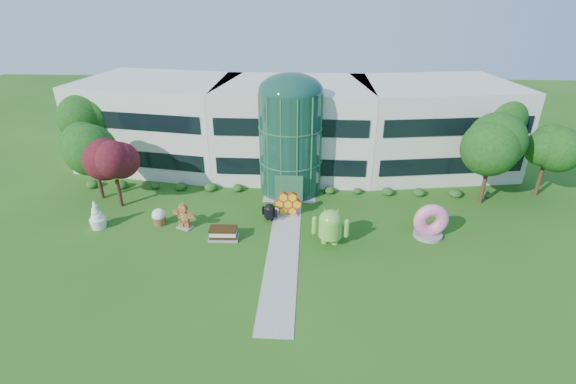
# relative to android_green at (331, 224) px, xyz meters

# --- Properties ---
(ground) EXTENTS (140.00, 140.00, 0.00)m
(ground) POSITION_rel_android_green_xyz_m (-3.61, -2.29, -1.72)
(ground) COLOR #215114
(ground) RESTS_ON ground
(building) EXTENTS (46.00, 15.00, 9.30)m
(building) POSITION_rel_android_green_xyz_m (-3.61, 15.71, 2.93)
(building) COLOR beige
(building) RESTS_ON ground
(atrium) EXTENTS (6.00, 6.00, 9.80)m
(atrium) POSITION_rel_android_green_xyz_m (-3.61, 9.71, 3.18)
(atrium) COLOR #194738
(atrium) RESTS_ON ground
(walkway) EXTENTS (2.40, 20.00, 0.04)m
(walkway) POSITION_rel_android_green_xyz_m (-3.61, -0.29, -1.70)
(walkway) COLOR #9E9E93
(walkway) RESTS_ON ground
(tree_red) EXTENTS (4.00, 4.00, 6.00)m
(tree_red) POSITION_rel_android_green_xyz_m (-19.11, 5.21, 1.28)
(tree_red) COLOR #3F0C14
(tree_red) RESTS_ON ground
(trees_backdrop) EXTENTS (52.00, 8.00, 8.40)m
(trees_backdrop) POSITION_rel_android_green_xyz_m (-3.61, 10.71, 2.48)
(trees_backdrop) COLOR #104010
(trees_backdrop) RESTS_ON ground
(android_green) EXTENTS (3.27, 2.40, 3.45)m
(android_green) POSITION_rel_android_green_xyz_m (0.00, 0.00, 0.00)
(android_green) COLOR #67B138
(android_green) RESTS_ON ground
(android_black) EXTENTS (1.89, 1.64, 1.81)m
(android_black) POSITION_rel_android_green_xyz_m (-5.10, 3.37, -0.82)
(android_black) COLOR black
(android_black) RESTS_ON ground
(donut) EXTENTS (3.00, 1.68, 2.99)m
(donut) POSITION_rel_android_green_xyz_m (8.03, 1.48, -0.23)
(donut) COLOR pink
(donut) RESTS_ON ground
(gingerbread) EXTENTS (2.73, 1.94, 2.36)m
(gingerbread) POSITION_rel_android_green_xyz_m (-12.13, 1.68, -0.54)
(gingerbread) COLOR brown
(gingerbread) RESTS_ON ground
(ice_cream_sandwich) EXTENTS (2.43, 1.28, 1.06)m
(ice_cream_sandwich) POSITION_rel_android_green_xyz_m (-8.52, 0.12, -1.19)
(ice_cream_sandwich) COLOR black
(ice_cream_sandwich) RESTS_ON ground
(honeycomb) EXTENTS (2.60, 0.97, 2.03)m
(honeycomb) POSITION_rel_android_green_xyz_m (-3.56, 4.41, -0.71)
(honeycomb) COLOR #FFB119
(honeycomb) RESTS_ON ground
(froyo) EXTENTS (1.60, 1.60, 2.51)m
(froyo) POSITION_rel_android_green_xyz_m (-19.41, 1.32, -0.47)
(froyo) COLOR white
(froyo) RESTS_ON ground
(cupcake) EXTENTS (1.66, 1.66, 1.50)m
(cupcake) POSITION_rel_android_green_xyz_m (-14.43, 2.10, -0.97)
(cupcake) COLOR white
(cupcake) RESTS_ON ground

